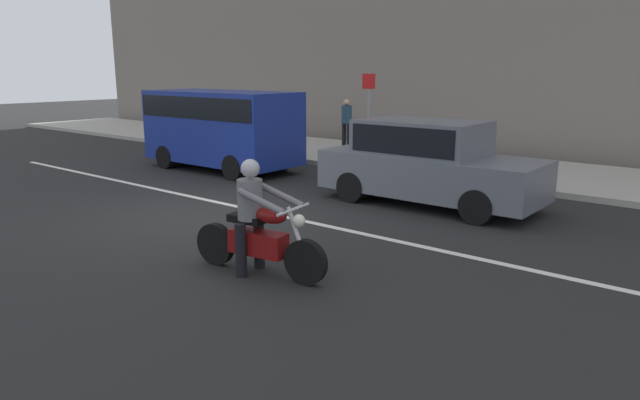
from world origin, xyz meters
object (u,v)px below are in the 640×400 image
at_px(parked_van_cobalt_blue, 221,125).
at_px(street_sign_post, 369,106).
at_px(motorcycle_with_rider_gray, 257,228).
at_px(parked_sedan_slate_gray, 427,162).
at_px(pedestrian_bystander, 346,120).

bearing_deg(parked_van_cobalt_blue, street_sign_post, 58.40).
bearing_deg(motorcycle_with_rider_gray, parked_van_cobalt_blue, 141.71).
height_order(parked_van_cobalt_blue, street_sign_post, street_sign_post).
distance_m(parked_van_cobalt_blue, parked_sedan_slate_gray, 6.41).
distance_m(parked_van_cobalt_blue, street_sign_post, 4.40).
relative_size(motorcycle_with_rider_gray, pedestrian_bystander, 1.30).
relative_size(parked_van_cobalt_blue, parked_sedan_slate_gray, 1.00).
xyz_separation_m(motorcycle_with_rider_gray, pedestrian_bystander, (-5.89, 9.97, 0.44)).
relative_size(parked_van_cobalt_blue, pedestrian_bystander, 2.75).
relative_size(motorcycle_with_rider_gray, parked_van_cobalt_blue, 0.47).
xyz_separation_m(motorcycle_with_rider_gray, parked_van_cobalt_blue, (-6.63, 5.24, 0.60)).
distance_m(motorcycle_with_rider_gray, parked_van_cobalt_blue, 8.47).
bearing_deg(street_sign_post, pedestrian_bystander, 147.15).
height_order(street_sign_post, pedestrian_bystander, street_sign_post).
bearing_deg(parked_van_cobalt_blue, pedestrian_bystander, 81.01).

